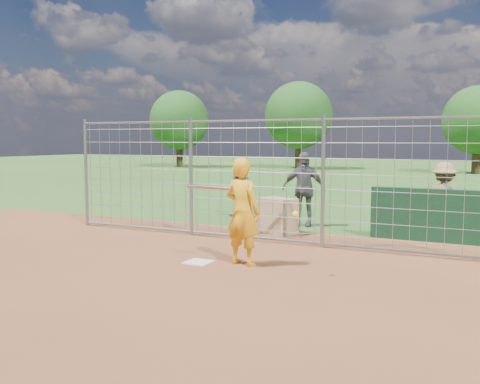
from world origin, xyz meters
The scene contains 12 objects.
ground centered at (0.00, 0.00, 0.00)m, with size 100.00×100.00×0.00m, color #2D591E.
infield_dirt centered at (0.00, -3.00, 0.01)m, with size 18.00×18.00×0.00m, color brown.
home_plate centered at (0.00, -0.20, 0.01)m, with size 0.43×0.43×0.02m, color silver.
dugout_wall centered at (3.40, 3.60, 0.55)m, with size 2.60×0.20×1.10m, color #11381E.
batter centered at (0.74, 0.01, 0.91)m, with size 0.66×0.44×1.82m, color #FAA715.
bystander_a centered at (-1.75, 4.88, 0.74)m, with size 0.72×0.56×1.49m, color navy.
bystander_b centered at (0.26, 4.35, 0.91)m, with size 1.06×0.44×1.81m, color #4E4F53.
bystander_c centered at (3.49, 4.33, 0.81)m, with size 1.05×0.60×1.63m, color #9A7954.
equipment_bin centered at (0.11, 3.08, 0.40)m, with size 0.80×0.55×0.80m, color tan.
equipment_in_play centered at (0.61, -0.26, 1.23)m, with size 2.09×0.26×0.42m.
backstop_fence centered at (0.00, 2.00, 1.26)m, with size 9.08×0.08×2.60m.
tree_line centered at (3.13, 28.13, 3.71)m, with size 44.66×6.72×6.48m.
Camera 1 is at (4.67, -7.96, 2.12)m, focal length 40.00 mm.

